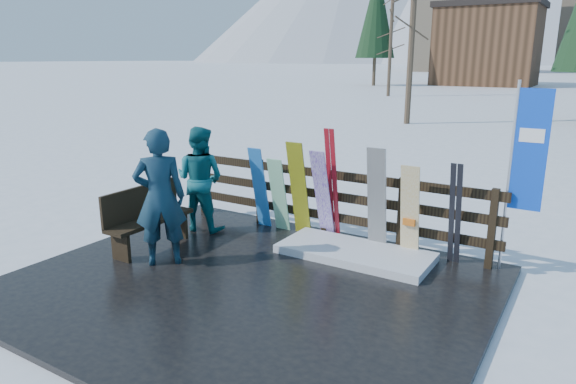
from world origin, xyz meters
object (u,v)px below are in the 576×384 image
Objects in this scene: bench at (147,216)px; snowboard_3 at (323,195)px; snowboard_0 at (260,188)px; person_front at (160,198)px; snowboard_1 at (279,195)px; snowboard_5 at (410,212)px; person_back at (200,179)px; snowboard_4 at (377,200)px; snowboard_2 at (299,189)px; rental_flag at (525,157)px.

snowboard_3 is at bearing 38.36° from bench.
snowboard_0 is 2.08m from person_front.
bench is at bearing -127.86° from snowboard_1.
snowboard_5 is 0.80× the size of person_back.
snowboard_4 is at bearing -178.53° from person_back.
snowboard_0 is 1.11× the size of snowboard_1.
snowboard_1 is at bearing -0.00° from snowboard_0.
bench is 1.03× the size of snowboard_0.
snowboard_0 is 1.03× the size of snowboard_5.
person_back is (-1.59, -0.59, 0.09)m from snowboard_2.
bench is 0.77× the size of person_front.
snowboard_0 is 0.89× the size of snowboard_4.
rental_flag is (1.92, 0.27, 0.80)m from snowboard_4.
snowboard_2 reaches higher than snowboard_5.
rental_flag is 1.33× the size of person_front.
rental_flag is at bearing 4.21° from snowboard_1.
person_back is (-3.46, -0.59, 0.19)m from snowboard_5.
snowboard_1 reaches higher than bench.
snowboard_3 is at bearing 180.00° from snowboard_5.
snowboard_1 is 2.26m from snowboard_5.
snowboard_5 is at bearing 0.00° from snowboard_2.
snowboard_3 is at bearing -173.64° from person_back.
bench is 2.16m from snowboard_1.
snowboard_1 is at bearing -152.37° from person_front.
snowboard_3 is (2.15, 1.70, 0.23)m from bench.
bench is 1.06× the size of snowboard_5.
snowboard_1 is 0.80× the size of snowboard_4.
snowboard_2 is at bearing 180.00° from snowboard_3.
snowboard_0 is 1.02m from person_back.
snowboard_5 is 0.54× the size of rental_flag.
snowboard_5 is (1.43, 0.00, -0.05)m from snowboard_3.
rental_flag is at bearing 5.43° from snowboard_3.
bench is 1.15× the size of snowboard_1.
rental_flag is 1.46× the size of person_back.
rental_flag reaches higher than snowboard_1.
snowboard_3 is 2.12m from person_back.
snowboard_5 is 1.69m from rental_flag.
rental_flag is at bearing 8.00° from snowboard_4.
person_front is at bearing -145.05° from snowboard_5.
person_front is at bearing -151.89° from rental_flag.
snowboard_5 is (2.65, 0.00, -0.01)m from snowboard_0.
person_front is (-4.33, -2.31, -0.63)m from rental_flag.
person_front is (-2.92, -2.04, 0.28)m from snowboard_5.
snowboard_2 is (0.78, 0.00, 0.08)m from snowboard_0.
rental_flag is at bearing 10.86° from snowboard_5.
snowboard_4 is at bearing 0.00° from snowboard_0.
snowboard_1 is at bearing -180.00° from snowboard_4.
snowboard_0 is at bearing 180.00° from snowboard_5.
snowboard_5 is at bearing 0.00° from snowboard_1.
person_back is at bearing 83.68° from bench.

